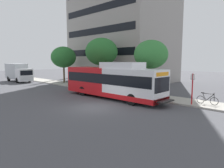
{
  "coord_description": "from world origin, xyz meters",
  "views": [
    {
      "loc": [
        -10.39,
        -11.95,
        3.81
      ],
      "look_at": [
        2.9,
        0.88,
        1.6
      ],
      "focal_mm": 31.57,
      "sensor_mm": 36.0,
      "label": 1
    }
  ],
  "objects_px": {
    "transit_bus": "(112,81)",
    "street_tree_far_block": "(64,57)",
    "bus_stop_sign_pole": "(192,87)",
    "street_tree_near_stop": "(151,55)",
    "street_tree_mid_block": "(102,52)",
    "bicycle_parked": "(207,99)",
    "box_truck_background": "(18,72)"
  },
  "relations": [
    {
      "from": "transit_bus",
      "to": "street_tree_far_block",
      "type": "relative_size",
      "value": 2.05
    },
    {
      "from": "bus_stop_sign_pole",
      "to": "street_tree_far_block",
      "type": "relative_size",
      "value": 0.44
    },
    {
      "from": "street_tree_far_block",
      "to": "bus_stop_sign_pole",
      "type": "bearing_deg",
      "value": -94.59
    },
    {
      "from": "street_tree_near_stop",
      "to": "street_tree_far_block",
      "type": "distance_m",
      "value": 16.9
    },
    {
      "from": "street_tree_far_block",
      "to": "street_tree_mid_block",
      "type": "bearing_deg",
      "value": -87.28
    },
    {
      "from": "transit_bus",
      "to": "bicycle_parked",
      "type": "xyz_separation_m",
      "value": [
        3.12,
        -8.21,
        -1.14
      ]
    },
    {
      "from": "bicycle_parked",
      "to": "box_truck_background",
      "type": "xyz_separation_m",
      "value": [
        -3.57,
        31.29,
        1.18
      ]
    },
    {
      "from": "transit_bus",
      "to": "box_truck_background",
      "type": "distance_m",
      "value": 23.08
    },
    {
      "from": "transit_bus",
      "to": "street_tree_near_stop",
      "type": "distance_m",
      "value": 5.28
    },
    {
      "from": "transit_bus",
      "to": "street_tree_near_stop",
      "type": "relative_size",
      "value": 2.09
    },
    {
      "from": "bicycle_parked",
      "to": "street_tree_mid_block",
      "type": "bearing_deg",
      "value": 85.06
    },
    {
      "from": "transit_bus",
      "to": "street_tree_mid_block",
      "type": "relative_size",
      "value": 1.82
    },
    {
      "from": "transit_bus",
      "to": "street_tree_far_block",
      "type": "height_order",
      "value": "street_tree_far_block"
    },
    {
      "from": "transit_bus",
      "to": "bus_stop_sign_pole",
      "type": "bearing_deg",
      "value": -73.52
    },
    {
      "from": "street_tree_near_stop",
      "to": "box_truck_background",
      "type": "distance_m",
      "value": 25.55
    },
    {
      "from": "transit_bus",
      "to": "bicycle_parked",
      "type": "bearing_deg",
      "value": -69.18
    },
    {
      "from": "street_tree_far_block",
      "to": "transit_bus",
      "type": "bearing_deg",
      "value": -104.75
    },
    {
      "from": "bicycle_parked",
      "to": "street_tree_mid_block",
      "type": "height_order",
      "value": "street_tree_mid_block"
    },
    {
      "from": "bicycle_parked",
      "to": "street_tree_near_stop",
      "type": "xyz_separation_m",
      "value": [
        0.96,
        6.29,
        3.88
      ]
    },
    {
      "from": "transit_bus",
      "to": "bus_stop_sign_pole",
      "type": "xyz_separation_m",
      "value": [
        2.16,
        -7.29,
        -0.05
      ]
    },
    {
      "from": "transit_bus",
      "to": "street_tree_mid_block",
      "type": "xyz_separation_m",
      "value": [
        4.36,
        6.15,
        3.28
      ]
    },
    {
      "from": "bicycle_parked",
      "to": "street_tree_mid_block",
      "type": "distance_m",
      "value": 15.08
    },
    {
      "from": "street_tree_near_stop",
      "to": "street_tree_far_block",
      "type": "relative_size",
      "value": 0.98
    },
    {
      "from": "street_tree_mid_block",
      "to": "box_truck_background",
      "type": "distance_m",
      "value": 17.9
    },
    {
      "from": "street_tree_mid_block",
      "to": "transit_bus",
      "type": "bearing_deg",
      "value": -125.35
    },
    {
      "from": "bus_stop_sign_pole",
      "to": "box_truck_background",
      "type": "distance_m",
      "value": 30.48
    },
    {
      "from": "street_tree_mid_block",
      "to": "street_tree_far_block",
      "type": "xyz_separation_m",
      "value": [
        -0.42,
        8.83,
        -0.63
      ]
    },
    {
      "from": "transit_bus",
      "to": "bicycle_parked",
      "type": "relative_size",
      "value": 6.96
    },
    {
      "from": "transit_bus",
      "to": "street_tree_near_stop",
      "type": "height_order",
      "value": "street_tree_near_stop"
    },
    {
      "from": "street_tree_near_stop",
      "to": "street_tree_mid_block",
      "type": "bearing_deg",
      "value": 88.04
    },
    {
      "from": "bus_stop_sign_pole",
      "to": "box_truck_background",
      "type": "xyz_separation_m",
      "value": [
        -2.61,
        30.37,
        0.09
      ]
    },
    {
      "from": "street_tree_far_block",
      "to": "box_truck_background",
      "type": "relative_size",
      "value": 0.85
    }
  ]
}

